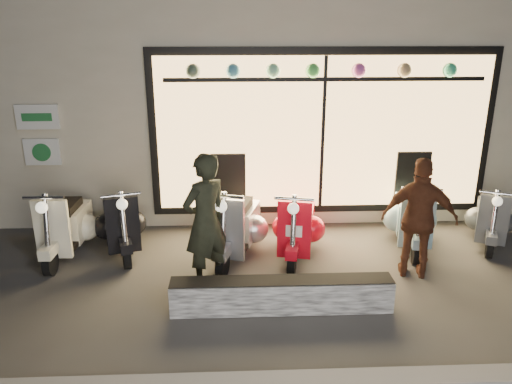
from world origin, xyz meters
TOP-DOWN VIEW (x-y plane):
  - ground at (0.00, 0.00)m, footprint 40.00×40.00m
  - kerb at (0.00, -2.00)m, footprint 40.00×0.25m
  - shop_building at (0.00, 4.98)m, footprint 10.20×6.23m
  - graffiti_barrier at (-0.07, -0.65)m, footprint 2.58×0.28m
  - scooter_silver at (-0.57, 0.96)m, footprint 0.75×1.52m
  - scooter_red at (0.31, 0.95)m, footprint 0.66×1.44m
  - scooter_black at (-2.31, 1.21)m, footprint 0.73×1.42m
  - scooter_cream at (-3.05, 1.11)m, footprint 0.48×1.45m
  - scooter_blue at (2.09, 1.20)m, footprint 0.68×1.48m
  - scooter_grey at (3.33, 1.22)m, footprint 0.78×1.27m
  - man at (-0.97, 0.00)m, footprint 0.76×0.73m
  - woman at (1.78, 0.13)m, footprint 1.02×0.64m

SIDE VIEW (x-z plane):
  - ground at x=0.00m, z-range 0.00..0.00m
  - kerb at x=0.00m, z-range 0.00..0.12m
  - graffiti_barrier at x=-0.07m, z-range 0.00..0.40m
  - scooter_grey at x=3.33m, z-range -0.09..0.84m
  - scooter_black at x=-2.31m, z-range -0.10..0.92m
  - scooter_red at x=0.31m, z-range -0.10..0.92m
  - scooter_cream at x=-3.05m, z-range -0.10..0.94m
  - scooter_blue at x=2.09m, z-range -0.10..0.95m
  - scooter_silver at x=-0.57m, z-range -0.11..0.98m
  - woman at x=1.78m, z-range 0.00..1.62m
  - man at x=-0.97m, z-range 0.00..1.75m
  - shop_building at x=0.00m, z-range 0.00..4.20m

